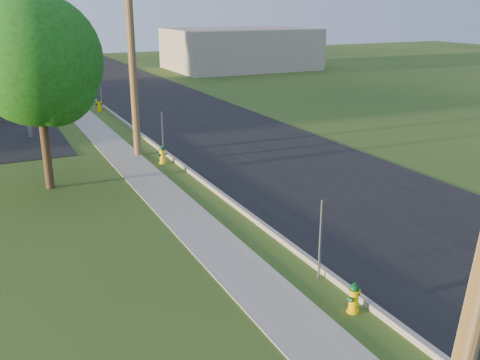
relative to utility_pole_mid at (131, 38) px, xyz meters
name	(u,v)px	position (x,y,z in m)	size (l,w,h in m)	color
road	(327,184)	(5.10, -7.00, -4.94)	(8.00, 120.00, 0.02)	black
curb	(227,199)	(1.10, -7.00, -4.88)	(0.15, 120.00, 0.15)	gray
sidewalk	(178,209)	(-0.65, -7.00, -4.94)	(1.50, 120.00, 0.03)	gray
utility_pole_mid	(131,38)	(0.00, 0.00, 0.00)	(1.40, 0.32, 9.80)	brown
utility_pole_far	(64,27)	(0.00, 18.00, -0.15)	(1.40, 0.32, 9.50)	brown
sign_post_near	(320,240)	(0.85, -12.80, -3.95)	(0.05, 0.04, 2.00)	gray
sign_post_mid	(163,135)	(0.85, -1.00, -3.95)	(0.05, 0.04, 2.00)	gray
sign_post_far	(101,94)	(0.85, 11.20, -3.95)	(0.05, 0.04, 2.00)	gray
price_pylon	(17,23)	(-3.90, 5.50, 0.48)	(0.34, 2.04, 6.85)	gray
distant_building	(240,49)	(18.60, 28.00, -2.95)	(14.00, 10.00, 4.00)	gray
tree_verge	(40,66)	(-3.94, -3.06, -0.64)	(4.43, 4.43, 6.71)	#332118
hydrant_near	(354,298)	(0.69, -14.35, -4.61)	(0.36, 0.32, 0.70)	#E1BA00
hydrant_mid	(162,155)	(0.55, -1.78, -4.58)	(0.39, 0.35, 0.75)	yellow
hydrant_far	(99,105)	(0.64, 10.95, -4.55)	(0.43, 0.38, 0.82)	#ECC900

